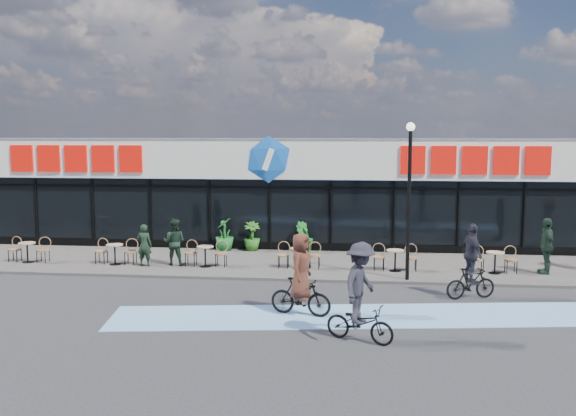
{
  "coord_description": "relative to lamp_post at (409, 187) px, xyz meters",
  "views": [
    {
      "loc": [
        3.36,
        -17.37,
        4.81
      ],
      "look_at": [
        1.12,
        3.5,
        2.25
      ],
      "focal_mm": 38.0,
      "sensor_mm": 36.0,
      "label": 1
    }
  ],
  "objects": [
    {
      "name": "patron_left",
      "position": [
        -9.18,
        1.09,
        -2.26
      ],
      "size": [
        0.58,
        0.4,
        1.52
      ],
      "primitive_type": "imported",
      "rotation": [
        0.0,
        0.0,
        3.08
      ],
      "color": "black",
      "rests_on": "sidewalk"
    },
    {
      "name": "bistro_set_2",
      "position": [
        -10.34,
        1.31,
        -2.56
      ],
      "size": [
        1.54,
        0.62,
        0.9
      ],
      "color": "tan",
      "rests_on": "sidewalk"
    },
    {
      "name": "bistro_set_5",
      "position": [
        -0.31,
        1.31,
        -2.56
      ],
      "size": [
        1.54,
        0.62,
        0.9
      ],
      "color": "tan",
      "rests_on": "sidewalk"
    },
    {
      "name": "bike_lane",
      "position": [
        -1.15,
        -3.8,
        -3.11
      ],
      "size": [
        14.17,
        4.13,
        0.01
      ],
      "primitive_type": "cube",
      "rotation": [
        0.0,
        0.0,
        0.14
      ],
      "color": "#6B9DCA",
      "rests_on": "ground"
    },
    {
      "name": "cyclist_c",
      "position": [
        -1.59,
        -5.87,
        -2.05
      ],
      "size": [
        1.77,
        1.41,
        2.35
      ],
      "color": "black",
      "rests_on": "ground"
    },
    {
      "name": "building",
      "position": [
        -5.15,
        7.63,
        -0.78
      ],
      "size": [
        30.6,
        6.57,
        4.75
      ],
      "color": "black",
      "rests_on": "ground"
    },
    {
      "name": "potted_plant_mid",
      "position": [
        -5.85,
        4.42,
        -2.43
      ],
      "size": [
        0.88,
        0.88,
        1.18
      ],
      "primitive_type": "imported",
      "rotation": [
        0.0,
        0.0,
        0.44
      ],
      "color": "#2C681D",
      "rests_on": "sidewalk"
    },
    {
      "name": "sidewalk",
      "position": [
        -5.15,
        2.2,
        -3.07
      ],
      "size": [
        44.0,
        5.0,
        0.1
      ],
      "primitive_type": "cube",
      "color": "#57514D",
      "rests_on": "ground"
    },
    {
      "name": "cyclist_b",
      "position": [
        1.68,
        -1.78,
        -2.16
      ],
      "size": [
        1.59,
        1.12,
        2.23
      ],
      "color": "black",
      "rests_on": "ground"
    },
    {
      "name": "potted_plant_right",
      "position": [
        -3.69,
        4.31,
        -2.41
      ],
      "size": [
        0.73,
        0.61,
        1.22
      ],
      "primitive_type": "imported",
      "rotation": [
        0.0,
        0.0,
        3.25
      ],
      "color": "#1B601F",
      "rests_on": "sidewalk"
    },
    {
      "name": "bistro_set_3",
      "position": [
        -7.0,
        1.31,
        -2.56
      ],
      "size": [
        1.54,
        0.62,
        0.9
      ],
      "color": "tan",
      "rests_on": "sidewalk"
    },
    {
      "name": "cyclist_a",
      "position": [
        -3.14,
        -3.96,
        -2.19
      ],
      "size": [
        1.75,
        0.98,
        2.22
      ],
      "color": "black",
      "rests_on": "ground"
    },
    {
      "name": "patron_right",
      "position": [
        -8.16,
        1.37,
        -2.18
      ],
      "size": [
        0.83,
        0.65,
        1.68
      ],
      "primitive_type": "imported",
      "rotation": [
        0.0,
        0.0,
        3.12
      ],
      "color": "black",
      "rests_on": "sidewalk"
    },
    {
      "name": "pedestrian_a",
      "position": [
        4.74,
        1.4,
        -2.07
      ],
      "size": [
        0.49,
        1.13,
        1.9
      ],
      "primitive_type": "imported",
      "rotation": [
        0.0,
        0.0,
        -1.6
      ],
      "color": "black",
      "rests_on": "sidewalk"
    },
    {
      "name": "potted_plant_left",
      "position": [
        -6.96,
        4.34,
        -2.36
      ],
      "size": [
        0.83,
        0.83,
        1.32
      ],
      "primitive_type": "imported",
      "rotation": [
        0.0,
        0.0,
        4.85
      ],
      "color": "#1C6324",
      "rests_on": "sidewalk"
    },
    {
      "name": "lamp_post",
      "position": [
        0.0,
        0.0,
        0.0
      ],
      "size": [
        0.28,
        0.28,
        5.07
      ],
      "color": "black",
      "rests_on": "sidewalk"
    },
    {
      "name": "bistro_set_1",
      "position": [
        -13.68,
        1.31,
        -2.56
      ],
      "size": [
        1.54,
        0.62,
        0.9
      ],
      "color": "tan",
      "rests_on": "sidewalk"
    },
    {
      "name": "bistro_set_6",
      "position": [
        3.03,
        1.31,
        -2.56
      ],
      "size": [
        1.54,
        0.62,
        0.9
      ],
      "color": "tan",
      "rests_on": "sidewalk"
    },
    {
      "name": "bistro_set_4",
      "position": [
        -3.65,
        1.31,
        -2.56
      ],
      "size": [
        1.54,
        0.62,
        0.9
      ],
      "color": "tan",
      "rests_on": "sidewalk"
    },
    {
      "name": "ground",
      "position": [
        -5.15,
        -2.3,
        -3.12
      ],
      "size": [
        120.0,
        120.0,
        0.0
      ],
      "primitive_type": "plane",
      "color": "#28282B",
      "rests_on": "ground"
    }
  ]
}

